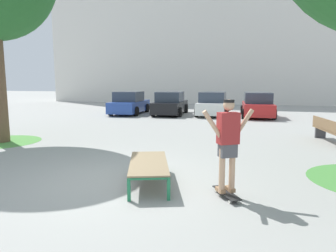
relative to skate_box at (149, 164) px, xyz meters
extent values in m
plane|color=#999993|center=(-0.77, -0.06, -0.41)|extent=(120.00, 120.00, 0.00)
cube|color=silver|center=(0.32, 26.14, 7.08)|extent=(39.82, 4.00, 14.98)
cube|color=#237A4C|center=(-0.63, 0.75, -0.22)|extent=(0.08, 0.08, 0.38)
cube|color=#237A4C|center=(0.03, 0.98, -0.22)|extent=(0.08, 0.08, 0.38)
cube|color=#237A4C|center=(-0.03, -0.98, -0.22)|extent=(0.08, 0.08, 0.38)
cube|color=#237A4C|center=(0.63, -0.75, -0.22)|extent=(0.08, 0.08, 0.38)
cylinder|color=#237A4C|center=(-0.33, -0.12, -0.01)|extent=(0.67, 1.81, 0.05)
cylinder|color=#237A4C|center=(0.33, 0.12, -0.01)|extent=(0.67, 1.81, 0.05)
cylinder|color=#237A4C|center=(-0.30, 0.87, -0.01)|extent=(0.73, 0.30, 0.05)
cylinder|color=#237A4C|center=(0.30, -0.87, -0.01)|extent=(0.73, 0.30, 0.05)
cube|color=#847051|center=(0.00, 0.00, 0.03)|extent=(1.34, 2.04, 0.03)
cube|color=black|center=(1.62, -0.33, -0.33)|extent=(0.59, 0.79, 0.02)
cylinder|color=silver|center=(1.40, -0.14, -0.39)|extent=(0.05, 0.06, 0.06)
cylinder|color=silver|center=(1.53, -0.06, -0.39)|extent=(0.05, 0.06, 0.06)
cylinder|color=silver|center=(1.70, -0.61, -0.39)|extent=(0.05, 0.06, 0.06)
cylinder|color=silver|center=(1.83, -0.53, -0.39)|extent=(0.05, 0.06, 0.06)
cylinder|color=tan|center=(1.53, -0.39, 0.09)|extent=(0.11, 0.11, 0.82)
cube|color=#99704C|center=(1.50, -0.34, -0.29)|extent=(0.21, 0.26, 0.07)
cylinder|color=tan|center=(1.70, -0.28, 0.09)|extent=(0.11, 0.11, 0.82)
cube|color=#99704C|center=(1.67, -0.24, -0.29)|extent=(0.21, 0.26, 0.07)
cube|color=#4C4C51|center=(1.62, -0.33, 0.46)|extent=(0.36, 0.33, 0.24)
cube|color=maroon|center=(1.62, -0.33, 0.86)|extent=(0.42, 0.38, 0.56)
cylinder|color=tan|center=(1.36, -0.49, 0.94)|extent=(0.38, 0.28, 0.52)
cylinder|color=tan|center=(1.87, -0.18, 0.94)|extent=(0.38, 0.28, 0.52)
sphere|color=tan|center=(1.62, -0.33, 1.27)|extent=(0.20, 0.20, 0.20)
cylinder|color=black|center=(1.62, -0.33, 1.34)|extent=(0.19, 0.19, 0.05)
cylinder|color=#519342|center=(-6.51, 2.85, -0.41)|extent=(2.62, 2.62, 0.01)
cube|color=#28479E|center=(-5.91, 13.16, 0.10)|extent=(2.01, 4.32, 0.70)
cube|color=#2D3847|center=(-5.90, 13.01, 0.77)|extent=(1.71, 2.21, 0.64)
cylinder|color=black|center=(-6.85, 14.40, -0.11)|extent=(0.26, 0.61, 0.60)
cylinder|color=black|center=(-5.16, 14.52, -0.11)|extent=(0.26, 0.61, 0.60)
cylinder|color=black|center=(-6.66, 11.80, -0.11)|extent=(0.26, 0.61, 0.60)
cylinder|color=black|center=(-4.96, 11.93, -0.11)|extent=(0.26, 0.61, 0.60)
cube|color=black|center=(-3.15, 13.48, 0.10)|extent=(1.95, 4.30, 0.70)
cube|color=#2D3847|center=(-3.14, 13.33, 0.77)|extent=(1.69, 2.19, 0.64)
cylinder|color=black|center=(-4.08, 14.73, -0.11)|extent=(0.26, 0.61, 0.60)
cylinder|color=black|center=(-2.38, 14.83, -0.11)|extent=(0.26, 0.61, 0.60)
cylinder|color=black|center=(-3.92, 12.13, -0.11)|extent=(0.26, 0.61, 0.60)
cylinder|color=black|center=(-2.22, 12.23, -0.11)|extent=(0.26, 0.61, 0.60)
cube|color=silver|center=(-0.40, 13.78, 0.10)|extent=(1.81, 4.24, 0.70)
cube|color=#2D3847|center=(-0.39, 13.63, 0.77)|extent=(1.61, 2.14, 0.64)
cylinder|color=black|center=(-1.28, 15.06, -0.11)|extent=(0.24, 0.61, 0.60)
cylinder|color=black|center=(0.42, 15.11, -0.11)|extent=(0.24, 0.61, 0.60)
cylinder|color=black|center=(-1.21, 12.46, -0.11)|extent=(0.24, 0.61, 0.60)
cylinder|color=black|center=(0.49, 12.50, -0.11)|extent=(0.24, 0.61, 0.60)
cube|color=red|center=(2.36, 13.59, 0.10)|extent=(1.94, 4.29, 0.70)
cube|color=#2D3847|center=(2.37, 13.44, 0.77)|extent=(1.68, 2.19, 0.64)
cylinder|color=black|center=(1.44, 14.84, -0.11)|extent=(0.25, 0.61, 0.60)
cylinder|color=black|center=(3.13, 14.94, -0.11)|extent=(0.25, 0.61, 0.60)
cylinder|color=black|center=(1.59, 12.24, -0.11)|extent=(0.25, 0.61, 0.60)
cylinder|color=black|center=(3.29, 12.34, -0.11)|extent=(0.25, 0.61, 0.60)
cube|color=brown|center=(4.71, 5.75, 0.02)|extent=(0.80, 2.44, 0.06)
cube|color=brown|center=(4.51, 5.72, 0.24)|extent=(0.40, 2.38, 0.36)
cube|color=#424247|center=(4.57, 6.70, -0.21)|extent=(0.38, 0.14, 0.40)
camera|label=1|loc=(1.99, -5.69, 1.66)|focal=32.17mm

